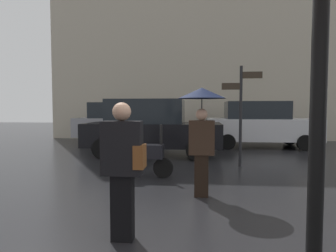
% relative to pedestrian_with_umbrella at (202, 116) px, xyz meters
% --- Properties ---
extents(pedestrian_with_umbrella, '(0.85, 0.85, 1.97)m').
position_rel_pedestrian_with_umbrella_xyz_m(pedestrian_with_umbrella, '(0.00, 0.00, 0.00)').
color(pedestrian_with_umbrella, black).
rests_on(pedestrian_with_umbrella, ground).
extents(pedestrian_with_bag, '(0.51, 0.24, 1.67)m').
position_rel_pedestrian_with_umbrella_xyz_m(pedestrian_with_bag, '(-0.95, -1.87, -0.52)').
color(pedestrian_with_bag, black).
rests_on(pedestrian_with_bag, ground).
extents(parked_scooter, '(1.39, 0.32, 1.23)m').
position_rel_pedestrian_with_umbrella_xyz_m(parked_scooter, '(-1.37, 1.36, -0.92)').
color(parked_scooter, black).
rests_on(parked_scooter, ground).
extents(parked_car_left, '(4.14, 1.94, 1.88)m').
position_rel_pedestrian_with_umbrella_xyz_m(parked_car_left, '(-3.64, 7.91, -0.51)').
color(parked_car_left, gray).
rests_on(parked_car_left, ground).
extents(parked_car_right, '(4.45, 2.06, 1.90)m').
position_rel_pedestrian_with_umbrella_xyz_m(parked_car_right, '(2.47, 7.20, -0.51)').
color(parked_car_right, silver).
rests_on(parked_car_right, ground).
extents(parked_car_distant, '(4.58, 2.04, 1.91)m').
position_rel_pedestrian_with_umbrella_xyz_m(parked_car_distant, '(-1.67, 4.60, -0.50)').
color(parked_car_distant, black).
rests_on(parked_car_distant, ground).
extents(street_signpost, '(1.08, 0.08, 2.76)m').
position_rel_pedestrian_with_umbrella_xyz_m(street_signpost, '(1.10, 2.90, 0.21)').
color(street_signpost, black).
rests_on(street_signpost, ground).
extents(building_block, '(16.10, 3.14, 12.95)m').
position_rel_pedestrian_with_umbrella_xyz_m(building_block, '(0.14, 11.40, 5.01)').
color(building_block, '#B2A893').
rests_on(building_block, ground).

